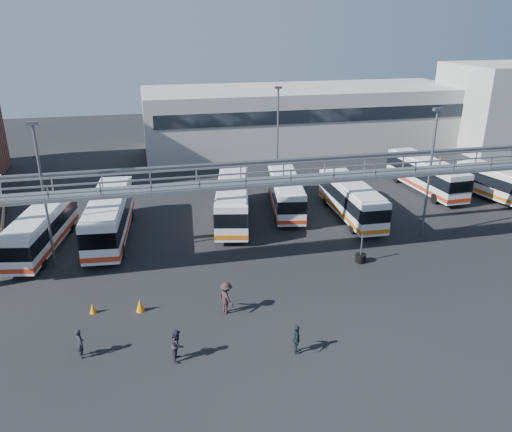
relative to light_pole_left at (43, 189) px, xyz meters
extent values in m
plane|color=black|center=(16.00, -8.00, -5.73)|extent=(140.00, 140.00, 0.00)
cube|color=gray|center=(16.00, -3.00, 0.37)|extent=(50.00, 1.80, 0.22)
cube|color=gray|center=(16.00, -3.85, 1.32)|extent=(50.00, 0.10, 0.10)
cube|color=gray|center=(16.00, -2.15, 1.32)|extent=(50.00, 0.10, 0.10)
cube|color=#4C4F54|center=(16.00, 1.00, 0.57)|extent=(45.00, 0.50, 0.35)
cube|color=#9E9E99|center=(28.00, 30.00, -1.73)|extent=(42.00, 14.00, 8.00)
cube|color=#B2B2AD|center=(54.00, 24.00, -0.23)|extent=(14.00, 12.00, 11.00)
cylinder|color=#4C4F54|center=(0.00, 0.00, -0.73)|extent=(0.18, 0.18, 10.00)
cube|color=#4C4F54|center=(0.00, 0.00, 4.37)|extent=(0.70, 0.35, 0.22)
cylinder|color=#4C4F54|center=(28.00, -1.00, -0.73)|extent=(0.18, 0.18, 10.00)
cube|color=#4C4F54|center=(28.00, -1.00, 4.37)|extent=(0.70, 0.35, 0.22)
cylinder|color=#4C4F54|center=(20.00, 14.00, -0.73)|extent=(0.18, 0.18, 10.00)
cube|color=#4C4F54|center=(20.00, 14.00, 4.37)|extent=(0.70, 0.35, 0.22)
cylinder|color=black|center=(-4.65, 5.20, -5.24)|extent=(0.46, 1.01, 0.97)
cylinder|color=black|center=(-5.89, 11.93, -5.24)|extent=(0.46, 1.01, 0.97)
cube|color=silver|center=(-1.19, 3.06, -4.05)|extent=(4.13, 10.37, 2.53)
cube|color=black|center=(-1.19, 3.06, -3.75)|extent=(4.20, 10.44, 1.01)
cube|color=#B33116|center=(-1.19, 3.06, -4.95)|extent=(4.19, 10.43, 0.32)
cube|color=silver|center=(-1.19, 3.06, -2.71)|extent=(3.72, 9.33, 0.15)
cylinder|color=black|center=(-2.80, 0.07, -5.27)|extent=(0.44, 0.95, 0.92)
cylinder|color=black|center=(-0.77, -0.31, -5.27)|extent=(0.44, 0.95, 0.92)
cylinder|color=black|center=(-1.60, 6.43, -5.27)|extent=(0.44, 0.95, 0.92)
cylinder|color=black|center=(0.42, 6.05, -5.27)|extent=(0.44, 0.95, 0.92)
cube|color=silver|center=(3.70, 4.13, -3.81)|extent=(3.60, 11.71, 2.88)
cube|color=black|center=(3.70, 4.13, -3.47)|extent=(3.66, 11.78, 1.15)
cube|color=#B33116|center=(3.70, 4.13, -4.84)|extent=(3.65, 11.77, 0.37)
cube|color=silver|center=(3.70, 4.13, -2.29)|extent=(3.24, 10.54, 0.17)
cylinder|color=black|center=(2.20, 0.55, -5.20)|extent=(0.40, 1.07, 1.05)
cylinder|color=black|center=(4.57, 0.35, -5.20)|extent=(0.40, 1.07, 1.05)
cylinder|color=black|center=(2.83, 7.91, -5.20)|extent=(0.40, 1.07, 1.05)
cylinder|color=black|center=(5.20, 7.70, -5.20)|extent=(0.40, 1.07, 1.05)
cube|color=silver|center=(13.81, 5.66, -3.86)|extent=(4.79, 11.53, 2.81)
cube|color=black|center=(13.81, 5.66, -3.53)|extent=(4.86, 11.60, 1.12)
cube|color=#C06712|center=(13.81, 5.66, -4.86)|extent=(4.85, 11.59, 0.36)
cube|color=silver|center=(13.81, 5.66, -2.37)|extent=(4.31, 10.38, 0.16)
cylinder|color=black|center=(11.94, 2.37, -5.22)|extent=(0.51, 1.06, 1.02)
cylinder|color=black|center=(14.21, 1.90, -5.22)|extent=(0.51, 1.06, 1.02)
cylinder|color=black|center=(13.41, 9.42, -5.22)|extent=(0.51, 1.06, 1.02)
cylinder|color=black|center=(15.67, 8.95, -5.22)|extent=(0.51, 1.06, 1.02)
cube|color=silver|center=(18.95, 7.32, -4.00)|extent=(4.08, 10.65, 2.60)
cube|color=black|center=(18.95, 7.32, -3.69)|extent=(4.15, 10.72, 1.04)
cube|color=#B33116|center=(18.95, 7.32, -4.92)|extent=(4.14, 10.71, 0.33)
cube|color=silver|center=(18.95, 7.32, -2.62)|extent=(3.67, 9.59, 0.15)
cylinder|color=black|center=(17.34, 4.21, -5.25)|extent=(0.44, 0.98, 0.95)
cylinder|color=black|center=(19.44, 3.86, -5.25)|extent=(0.44, 0.98, 0.95)
cylinder|color=black|center=(18.46, 10.78, -5.25)|extent=(0.44, 0.98, 0.95)
cylinder|color=black|center=(20.55, 10.42, -5.25)|extent=(0.44, 0.98, 0.95)
cube|color=silver|center=(23.96, 4.04, -3.98)|extent=(2.70, 10.59, 2.63)
cube|color=black|center=(23.96, 4.04, -3.67)|extent=(2.76, 10.65, 1.05)
cube|color=#C06712|center=(23.96, 4.04, -4.91)|extent=(2.75, 10.64, 0.33)
cube|color=silver|center=(23.96, 4.04, -2.59)|extent=(2.43, 9.53, 0.15)
cylinder|color=black|center=(22.79, 0.71, -5.25)|extent=(0.31, 0.96, 0.96)
cylinder|color=black|center=(24.94, 0.65, -5.25)|extent=(0.31, 0.96, 0.96)
cylinder|color=black|center=(22.98, 7.44, -5.25)|extent=(0.31, 0.96, 0.96)
cylinder|color=black|center=(25.13, 7.38, -5.25)|extent=(0.31, 0.96, 0.96)
cube|color=silver|center=(34.16, 9.16, -3.92)|extent=(3.01, 11.01, 2.73)
cube|color=black|center=(34.16, 9.16, -3.60)|extent=(3.07, 11.07, 1.09)
cube|color=#B33116|center=(34.16, 9.16, -4.88)|extent=(3.06, 11.06, 0.35)
cube|color=silver|center=(34.16, 9.16, -2.48)|extent=(2.71, 9.91, 0.16)
cylinder|color=black|center=(33.21, 5.62, -5.23)|extent=(0.35, 1.00, 0.99)
cylinder|color=black|center=(35.45, 5.73, -5.23)|extent=(0.35, 1.00, 0.99)
cylinder|color=black|center=(32.87, 12.59, -5.23)|extent=(0.35, 1.00, 0.99)
cylinder|color=black|center=(35.11, 12.70, -5.23)|extent=(0.35, 1.00, 0.99)
cube|color=silver|center=(39.63, 4.28, -4.03)|extent=(4.40, 10.48, 2.56)
cube|color=black|center=(39.63, 4.28, -3.73)|extent=(4.47, 10.56, 1.02)
cube|color=#C06712|center=(39.63, 4.28, -4.94)|extent=(4.45, 10.54, 0.33)
cube|color=silver|center=(39.63, 4.28, -2.68)|extent=(3.96, 9.44, 0.15)
cylinder|color=black|center=(37.93, 7.27, -5.26)|extent=(0.47, 0.97, 0.93)
cylinder|color=black|center=(39.97, 7.70, -5.26)|extent=(0.47, 0.97, 0.93)
imported|color=black|center=(2.77, -11.12, -4.91)|extent=(0.57, 0.69, 1.63)
imported|color=#22202C|center=(7.60, -12.43, -4.87)|extent=(0.76, 0.92, 1.72)
imported|color=black|center=(10.77, -8.65, -4.74)|extent=(1.18, 1.46, 1.97)
imported|color=black|center=(13.65, -13.27, -4.92)|extent=(0.56, 1.00, 1.60)
cone|color=orange|center=(3.04, -6.94, -5.41)|extent=(0.49, 0.49, 0.63)
cone|color=orange|center=(5.78, -7.36, -5.33)|extent=(0.67, 0.67, 0.80)
cylinder|color=black|center=(21.26, -4.25, -5.62)|extent=(0.77, 0.77, 0.18)
cylinder|color=black|center=(21.26, -4.25, -5.42)|extent=(0.77, 0.77, 0.18)
cylinder|color=black|center=(21.26, -4.25, -5.22)|extent=(0.77, 0.77, 0.18)
cylinder|color=#4C4F54|center=(21.26, -4.25, -4.63)|extent=(0.11, 0.11, 2.19)
camera|label=1|loc=(6.76, -33.88, 10.41)|focal=35.00mm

